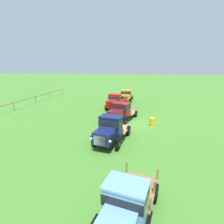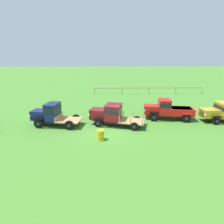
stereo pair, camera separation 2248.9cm
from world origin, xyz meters
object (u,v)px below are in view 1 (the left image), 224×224
Objects in this scene: vintage_truck_midrow_center at (121,112)px; oil_drum_beside_row at (152,122)px; vintage_truck_second_in_line at (110,130)px; vintage_truck_back_of_row at (126,95)px; vintage_truck_foreground_near at (125,210)px; vintage_truck_far_side at (116,101)px.

vintage_truck_midrow_center is 3.55m from oil_drum_beside_row.
vintage_truck_second_in_line is 17.58m from vintage_truck_back_of_row.
vintage_truck_back_of_row is at bearing 2.86° from vintage_truck_midrow_center.
vintage_truck_back_of_row is (25.02, 2.52, -0.03)m from vintage_truck_foreground_near.
vintage_truck_midrow_center is (13.20, 1.93, 0.05)m from vintage_truck_foreground_near.
vintage_truck_midrow_center is at bearing -0.32° from vintage_truck_second_in_line.
vintage_truck_back_of_row is 13.33m from oil_drum_beside_row.
vintage_truck_foreground_near is 12.40m from oil_drum_beside_row.
vintage_truck_midrow_center reaches higher than vintage_truck_back_of_row.
vintage_truck_far_side is (11.80, 1.47, -0.04)m from vintage_truck_second_in_line.
oil_drum_beside_row is at bearing -105.00° from vintage_truck_midrow_center.
vintage_truck_foreground_near is 25.14m from vintage_truck_back_of_row.
vintage_truck_midrow_center is 1.05× the size of vintage_truck_far_side.
vintage_truck_second_in_line is 5.97m from oil_drum_beside_row.
vintage_truck_second_in_line reaches higher than vintage_truck_back_of_row.
vintage_truck_second_in_line reaches higher than oil_drum_beside_row.
vintage_truck_far_side is (19.25, 3.43, 0.03)m from vintage_truck_foreground_near.
vintage_truck_foreground_near reaches higher than oil_drum_beside_row.
vintage_truck_foreground_near is at bearing 173.34° from oil_drum_beside_row.
vintage_truck_back_of_row is (5.77, -0.91, -0.06)m from vintage_truck_far_side.
vintage_truck_second_in_line is 5.82× the size of oil_drum_beside_row.
vintage_truck_foreground_near is at bearing -171.68° from vintage_truck_midrow_center.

